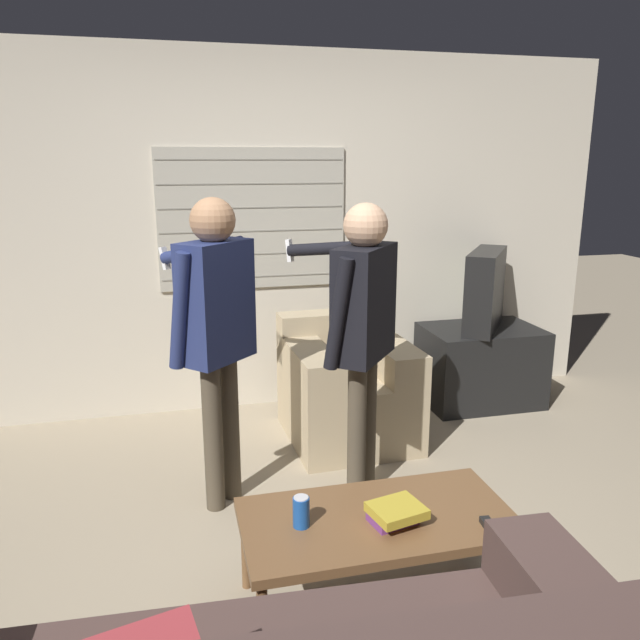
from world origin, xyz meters
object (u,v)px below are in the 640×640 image
person_left_standing (215,317)px  person_right_standing (362,315)px  coffee_table (378,525)px  spare_remote (490,528)px  book_stack (395,513)px  armchair_beige (346,388)px  tv (485,290)px  soda_can (301,512)px

person_left_standing → person_right_standing: (0.75, -0.08, -0.01)m
coffee_table → spare_remote: spare_remote is taller
coffee_table → book_stack: (0.05, -0.06, 0.08)m
coffee_table → person_right_standing: person_right_standing is taller
person_right_standing → spare_remote: size_ratio=11.98×
person_right_standing → book_stack: (-0.15, -0.95, -0.56)m
armchair_beige → person_left_standing: 1.30m
tv → spare_remote: bearing=9.2°
armchair_beige → soda_can: size_ratio=6.99×
tv → person_left_standing: bearing=-27.9°
armchair_beige → person_right_standing: bearing=77.5°
tv → armchair_beige: bearing=-37.5°
person_right_standing → person_left_standing: bearing=122.4°
person_left_standing → coffee_table: bearing=-104.8°
armchair_beige → book_stack: bearing=78.1°
person_left_standing → soda_can: person_left_standing is taller
coffee_table → person_left_standing: bearing=119.3°
tv → person_left_standing: (-2.04, -0.99, 0.16)m
person_right_standing → soda_can: 1.16m
person_right_standing → tv: bearing=-11.3°
coffee_table → soda_can: 0.33m
person_left_standing → spare_remote: bearing=-95.5°
spare_remote → armchair_beige: bearing=97.9°
armchair_beige → book_stack: size_ratio=3.77×
book_stack → soda_can: soda_can is taller
tv → spare_remote: tv is taller
armchair_beige → tv: (1.15, 0.34, 0.54)m
coffee_table → person_left_standing: 1.30m
person_left_standing → book_stack: 1.33m
person_left_standing → soda_can: size_ratio=12.96×
person_left_standing → book_stack: person_left_standing is taller
person_left_standing → book_stack: (0.60, -1.04, -0.58)m
coffee_table → tv: bearing=52.9°
soda_can → person_right_standing: bearing=59.7°
tv → person_right_standing: 1.68m
armchair_beige → person_right_standing: (-0.13, -0.74, 0.68)m
person_left_standing → person_right_standing: person_left_standing is taller
soda_can → coffee_table: bearing=-1.1°
soda_can → person_left_standing: bearing=103.5°
armchair_beige → person_right_standing: 1.01m
armchair_beige → person_right_standing: size_ratio=0.55×
coffee_table → book_stack: size_ratio=4.71×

